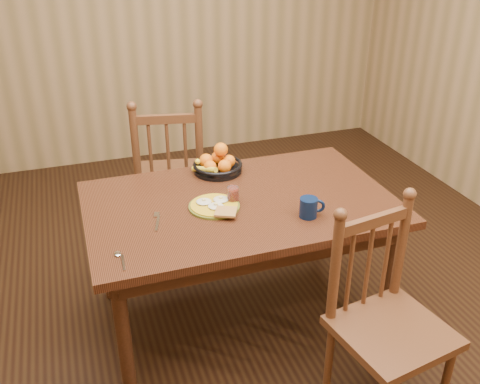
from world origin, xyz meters
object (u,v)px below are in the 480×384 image
object	(u,v)px
dining_table	(240,214)
fruit_bowl	(217,164)
chair_far	(170,176)
coffee_mug	(309,207)
chair_near	(386,322)
breakfast_plate	(215,206)

from	to	relation	value
dining_table	fruit_bowl	size ratio (longest dim) A/B	5.52
chair_far	coffee_mug	world-z (taller)	chair_far
chair_near	fruit_bowl	world-z (taller)	chair_near
coffee_mug	fruit_bowl	bearing A→B (deg)	113.46
dining_table	coffee_mug	bearing A→B (deg)	-44.49
dining_table	coffee_mug	distance (m)	0.40
breakfast_plate	fruit_bowl	distance (m)	0.44
fruit_bowl	breakfast_plate	bearing A→B (deg)	-108.26
breakfast_plate	coffee_mug	distance (m)	0.48
dining_table	chair_near	size ratio (longest dim) A/B	1.58
chair_far	fruit_bowl	xyz separation A→B (m)	(0.19, -0.51, 0.28)
chair_far	breakfast_plate	size ratio (longest dim) A/B	3.50
breakfast_plate	chair_far	bearing A→B (deg)	93.04
chair_near	breakfast_plate	world-z (taller)	chair_near
chair_near	fruit_bowl	size ratio (longest dim) A/B	3.49
coffee_mug	breakfast_plate	bearing A→B (deg)	150.98
chair_far	breakfast_plate	bearing A→B (deg)	104.64
chair_near	fruit_bowl	xyz separation A→B (m)	(-0.41, 1.21, 0.31)
chair_far	chair_near	world-z (taller)	chair_far
fruit_bowl	chair_near	bearing A→B (deg)	-71.19
chair_near	dining_table	bearing A→B (deg)	106.30
chair_far	chair_near	distance (m)	1.82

